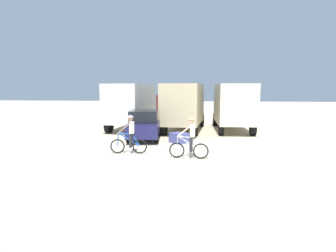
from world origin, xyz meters
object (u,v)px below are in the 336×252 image
object	(u,v)px
cyclist_orange_shirt	(130,136)
cyclist_cowboy_hat	(190,139)
sedan_parked	(145,125)
supply_crate	(179,138)
box_truck_tan_camper	(185,105)
box_truck_cream_rv	(233,105)
box_truck_white_box	(134,104)

from	to	relation	value
cyclist_orange_shirt	cyclist_cowboy_hat	xyz separation A→B (m)	(2.84, -0.65, 0.00)
sedan_parked	supply_crate	xyz separation A→B (m)	(2.14, -0.92, -0.60)
sedan_parked	cyclist_cowboy_hat	bearing A→B (deg)	-57.67
box_truck_tan_camper	sedan_parked	world-z (taller)	box_truck_tan_camper
box_truck_cream_rv	sedan_parked	bearing A→B (deg)	-141.99
box_truck_tan_camper	supply_crate	size ratio (longest dim) A/B	7.49
cyclist_cowboy_hat	supply_crate	world-z (taller)	cyclist_cowboy_hat
box_truck_tan_camper	cyclist_orange_shirt	xyz separation A→B (m)	(-2.12, -7.76, -1.03)
box_truck_white_box	box_truck_tan_camper	world-z (taller)	same
sedan_parked	box_truck_white_box	bearing A→B (deg)	110.89
box_truck_white_box	cyclist_cowboy_hat	bearing A→B (deg)	-62.94
box_truck_white_box	box_truck_cream_rv	size ratio (longest dim) A/B	1.02
box_truck_tan_camper	cyclist_cowboy_hat	distance (m)	8.51
box_truck_white_box	sedan_parked	world-z (taller)	box_truck_white_box
box_truck_cream_rv	cyclist_cowboy_hat	bearing A→B (deg)	-106.91
cyclist_cowboy_hat	box_truck_white_box	bearing A→B (deg)	117.06
supply_crate	box_truck_white_box	bearing A→B (deg)	125.86
cyclist_cowboy_hat	supply_crate	size ratio (longest dim) A/B	1.97
box_truck_tan_camper	box_truck_white_box	bearing A→B (deg)	172.44
box_truck_cream_rv	sedan_parked	size ratio (longest dim) A/B	1.57
supply_crate	box_truck_tan_camper	bearing A→B (deg)	89.53
sedan_parked	cyclist_cowboy_hat	size ratio (longest dim) A/B	2.39
box_truck_white_box	box_truck_tan_camper	distance (m)	3.87
box_truck_cream_rv	supply_crate	bearing A→B (deg)	-123.26
box_truck_tan_camper	supply_crate	bearing A→B (deg)	-90.47
cyclist_cowboy_hat	supply_crate	xyz separation A→B (m)	(-0.76, 3.67, -0.57)
box_truck_tan_camper	box_truck_cream_rv	world-z (taller)	same
supply_crate	cyclist_orange_shirt	bearing A→B (deg)	-124.60
box_truck_tan_camper	cyclist_cowboy_hat	xyz separation A→B (m)	(0.72, -8.41, -1.03)
box_truck_cream_rv	cyclist_orange_shirt	size ratio (longest dim) A/B	3.75
box_truck_white_box	cyclist_orange_shirt	bearing A→B (deg)	-78.27
box_truck_white_box	sedan_parked	size ratio (longest dim) A/B	1.60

